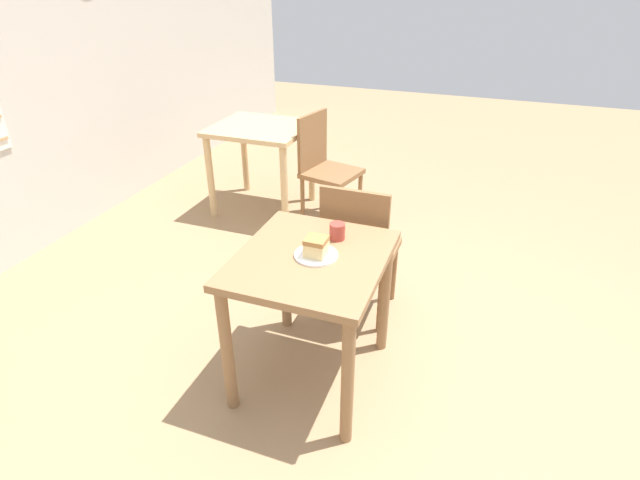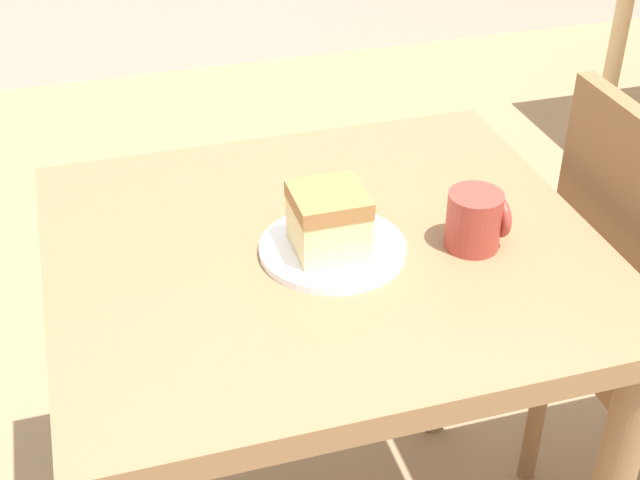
# 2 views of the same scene
# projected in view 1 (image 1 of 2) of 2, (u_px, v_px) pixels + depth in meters

# --- Properties ---
(ground_plane) EXTENTS (14.00, 14.00, 0.00)m
(ground_plane) POSITION_uv_depth(u_px,v_px,m) (396.00, 387.00, 2.71)
(ground_plane) COLOR #997A56
(dining_table_near) EXTENTS (0.81, 0.71, 0.77)m
(dining_table_near) POSITION_uv_depth(u_px,v_px,m) (311.00, 280.00, 2.49)
(dining_table_near) COLOR olive
(dining_table_near) RESTS_ON ground_plane
(dining_table_far) EXTENTS (0.74, 0.81, 0.78)m
(dining_table_far) POSITION_uv_depth(u_px,v_px,m) (261.00, 142.00, 4.38)
(dining_table_far) COLOR tan
(dining_table_far) RESTS_ON ground_plane
(chair_near_window) EXTENTS (0.42, 0.42, 0.93)m
(chair_near_window) POSITION_uv_depth(u_px,v_px,m) (358.00, 247.00, 3.02)
(chair_near_window) COLOR brown
(chair_near_window) RESTS_ON ground_plane
(chair_far_corner) EXTENTS (0.51, 0.51, 0.93)m
(chair_far_corner) POSITION_uv_depth(u_px,v_px,m) (325.00, 165.00, 4.25)
(chair_far_corner) COLOR brown
(chair_far_corner) RESTS_ON ground_plane
(plate) EXTENTS (0.21, 0.21, 0.01)m
(plate) POSITION_uv_depth(u_px,v_px,m) (316.00, 255.00, 2.42)
(plate) COLOR white
(plate) RESTS_ON dining_table_near
(cake_slice) EXTENTS (0.10, 0.10, 0.09)m
(cake_slice) POSITION_uv_depth(u_px,v_px,m) (316.00, 246.00, 2.39)
(cake_slice) COLOR #E5CC89
(cake_slice) RESTS_ON plate
(coffee_mug) EXTENTS (0.09, 0.08, 0.09)m
(coffee_mug) POSITION_uv_depth(u_px,v_px,m) (337.00, 231.00, 2.55)
(coffee_mug) COLOR #9E382D
(coffee_mug) RESTS_ON dining_table_near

